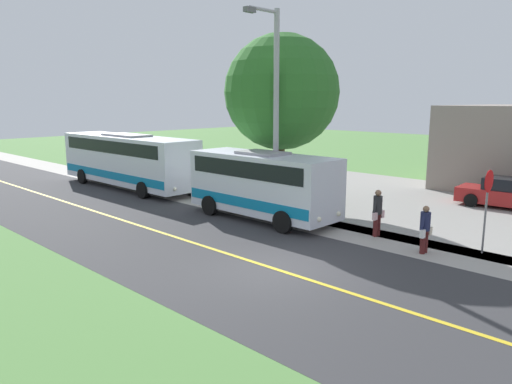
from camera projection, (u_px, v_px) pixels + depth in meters
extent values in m
plane|color=#548442|center=(275.00, 269.00, 14.95)|extent=(120.00, 120.00, 0.00)
cube|color=#333335|center=(275.00, 269.00, 14.95)|extent=(8.00, 100.00, 0.01)
cube|color=#9E9991|center=(365.00, 236.00, 18.63)|extent=(2.40, 100.00, 0.01)
cube|color=gray|center=(509.00, 217.00, 21.67)|extent=(14.00, 36.00, 0.01)
cube|color=gold|center=(275.00, 269.00, 14.95)|extent=(0.16, 100.00, 0.00)
cube|color=silver|center=(263.00, 183.00, 21.04)|extent=(2.32, 7.06, 2.50)
cube|color=#0C72A5|center=(262.00, 199.00, 21.17)|extent=(2.36, 6.92, 0.44)
cube|color=black|center=(263.00, 167.00, 20.90)|extent=(2.36, 6.36, 0.70)
cube|color=gray|center=(263.00, 153.00, 20.79)|extent=(1.39, 2.12, 0.12)
cylinder|color=black|center=(319.00, 212.00, 20.58)|extent=(0.25, 0.90, 0.90)
cylinder|color=black|center=(283.00, 222.00, 18.94)|extent=(0.25, 0.90, 0.90)
cylinder|color=black|center=(246.00, 198.00, 23.57)|extent=(0.25, 0.90, 0.90)
cylinder|color=black|center=(210.00, 205.00, 21.92)|extent=(0.25, 0.90, 0.90)
sphere|color=#F2EACC|center=(338.00, 214.00, 19.24)|extent=(0.20, 0.20, 0.20)
sphere|color=#F2EACC|center=(319.00, 219.00, 18.33)|extent=(0.20, 0.20, 0.20)
cube|color=silver|center=(128.00, 159.00, 28.58)|extent=(2.46, 10.90, 2.72)
cube|color=#0C72A5|center=(128.00, 173.00, 28.73)|extent=(2.50, 10.68, 0.44)
cube|color=black|center=(127.00, 145.00, 28.42)|extent=(2.50, 9.81, 0.70)
cube|color=gray|center=(126.00, 135.00, 28.31)|extent=(1.47, 3.27, 0.12)
cylinder|color=black|center=(180.00, 184.00, 27.38)|extent=(0.25, 0.90, 0.90)
cylinder|color=black|center=(143.00, 190.00, 25.64)|extent=(0.25, 0.90, 0.90)
cylinder|color=black|center=(118.00, 172.00, 31.99)|extent=(0.25, 0.90, 0.90)
cylinder|color=black|center=(82.00, 176.00, 30.25)|extent=(0.25, 0.90, 0.90)
sphere|color=#F2EACC|center=(196.00, 186.00, 25.51)|extent=(0.20, 0.20, 0.20)
sphere|color=#F2EACC|center=(175.00, 189.00, 24.56)|extent=(0.20, 0.20, 0.20)
cylinder|color=#4C1919|center=(425.00, 241.00, 16.54)|extent=(0.18, 0.18, 0.80)
cylinder|color=#4C1919|center=(423.00, 242.00, 16.40)|extent=(0.18, 0.18, 0.80)
cylinder|color=#1E2347|center=(425.00, 221.00, 16.33)|extent=(0.34, 0.34, 0.64)
sphere|color=#8C664C|center=(426.00, 209.00, 16.25)|extent=(0.22, 0.22, 0.22)
cylinder|color=#1E2347|center=(428.00, 219.00, 16.45)|extent=(0.27, 0.10, 0.57)
cube|color=beige|center=(429.00, 231.00, 16.55)|extent=(0.20, 0.12, 0.28)
cylinder|color=#1E2347|center=(423.00, 221.00, 16.20)|extent=(0.27, 0.10, 0.57)
cube|color=white|center=(423.00, 234.00, 16.18)|extent=(0.20, 0.12, 0.28)
cylinder|color=#4C1919|center=(378.00, 224.00, 18.60)|extent=(0.18, 0.18, 0.88)
cylinder|color=#4C1919|center=(375.00, 225.00, 18.45)|extent=(0.18, 0.18, 0.88)
cylinder|color=#262628|center=(378.00, 205.00, 18.38)|extent=(0.34, 0.34, 0.69)
sphere|color=#8C664C|center=(378.00, 193.00, 18.29)|extent=(0.24, 0.24, 0.24)
cylinder|color=#262628|center=(380.00, 203.00, 18.50)|extent=(0.29, 0.10, 0.63)
cube|color=beige|center=(382.00, 214.00, 18.60)|extent=(0.20, 0.12, 0.28)
cylinder|color=#262628|center=(375.00, 205.00, 18.24)|extent=(0.29, 0.10, 0.63)
cube|color=beige|center=(375.00, 216.00, 18.23)|extent=(0.20, 0.12, 0.28)
cylinder|color=slate|center=(485.00, 222.00, 16.31)|extent=(0.07, 0.07, 2.20)
cylinder|color=red|center=(489.00, 181.00, 16.03)|extent=(0.76, 0.03, 0.76)
cylinder|color=#9E9EA3|center=(276.00, 117.00, 20.69)|extent=(0.24, 0.24, 8.86)
cylinder|color=#9E9EA3|center=(264.00, 10.00, 19.33)|extent=(1.60, 0.14, 0.14)
cube|color=#59595B|center=(250.00, 10.00, 18.78)|extent=(0.50, 0.24, 0.20)
cube|color=#A51E1E|center=(506.00, 197.00, 23.46)|extent=(2.09, 4.51, 0.70)
cube|color=black|center=(512.00, 184.00, 23.21)|extent=(1.69, 2.52, 0.57)
cylinder|color=black|center=(471.00, 200.00, 23.69)|extent=(0.26, 0.65, 0.64)
cylinder|color=black|center=(482.00, 195.00, 25.04)|extent=(0.26, 0.65, 0.64)
cylinder|color=#4C3826|center=(281.00, 170.00, 24.11)|extent=(0.36, 0.36, 3.44)
sphere|color=#2D6B28|center=(282.00, 92.00, 23.40)|extent=(5.59, 5.59, 5.59)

